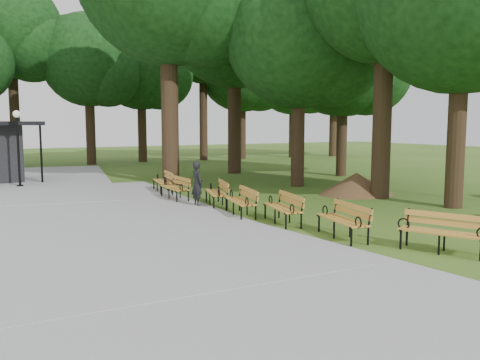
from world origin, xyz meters
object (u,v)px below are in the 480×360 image
bench_1 (342,220)px  lawn_tree_5 (344,58)px  bench_0 (442,233)px  bench_6 (162,182)px  bench_2 (282,208)px  bench_3 (240,201)px  bench_5 (175,188)px  person (197,184)px  lamp_post (17,133)px  bench_4 (216,193)px  lawn_tree_1 (299,34)px  dirt_mound (356,184)px  lawn_tree_4 (234,21)px

bench_1 → lawn_tree_5: lawn_tree_5 is taller
bench_0 → bench_6: bearing=164.1°
bench_2 → bench_3: (-0.44, 1.63, 0.00)m
bench_5 → bench_6: (0.35, 2.21, 0.00)m
person → bench_0: size_ratio=0.81×
bench_2 → person: bearing=-154.9°
person → bench_5: size_ratio=0.81×
person → lamp_post: bearing=29.2°
lamp_post → bench_4: (5.40, -8.77, -1.98)m
bench_0 → bench_3: 6.22m
bench_3 → bench_4: bearing=-173.2°
bench_5 → lawn_tree_1: lawn_tree_1 is taller
dirt_mound → lamp_post: bearing=141.6°
bench_0 → bench_6: 12.32m
bench_4 → bench_6: same height
person → lamp_post: (-4.77, 8.59, 1.65)m
bench_5 → lawn_tree_4: (6.83, 7.84, 8.09)m
lawn_tree_1 → dirt_mound: bearing=-81.6°
bench_4 → person: bearing=-90.0°
bench_2 → lawn_tree_4: lawn_tree_4 is taller
bench_5 → bench_2: bearing=11.7°
person → lawn_tree_5: lawn_tree_5 is taller
bench_3 → bench_4: (0.20, 2.06, 0.00)m
dirt_mound → bench_2: bench_2 is taller
lamp_post → bench_4: size_ratio=1.79×
bench_1 → bench_5: (-1.28, 7.82, 0.00)m
bench_2 → bench_4: same height
person → bench_4: person is taller
person → lawn_tree_1: 9.07m
bench_0 → lawn_tree_5: (8.92, 13.59, 5.88)m
lawn_tree_1 → bench_4: bearing=-151.9°
bench_2 → lawn_tree_4: bearing=169.3°
bench_6 → dirt_mound: bearing=65.6°
dirt_mound → lawn_tree_5: 9.34m
bench_6 → lawn_tree_5: (10.79, 1.41, 5.88)m
dirt_mound → bench_0: (-4.64, -7.73, 0.00)m
bench_0 → bench_5: bearing=168.0°
person → lawn_tree_1: lawn_tree_1 is taller
dirt_mound → bench_5: size_ratio=1.39×
bench_2 → bench_6: 7.85m
lawn_tree_1 → lawn_tree_5: bearing=28.0°
bench_2 → lawn_tree_1: 10.64m
lamp_post → lawn_tree_5: size_ratio=0.36×
dirt_mound → lawn_tree_1: lawn_tree_1 is taller
bench_3 → lawn_tree_5: lawn_tree_5 is taller
person → bench_1: person is taller
bench_2 → bench_4: bearing=-163.7°
person → lawn_tree_1: bearing=-65.6°
person → dirt_mound: (6.71, -0.52, -0.33)m
person → lawn_tree_5: (11.00, 5.34, 5.55)m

